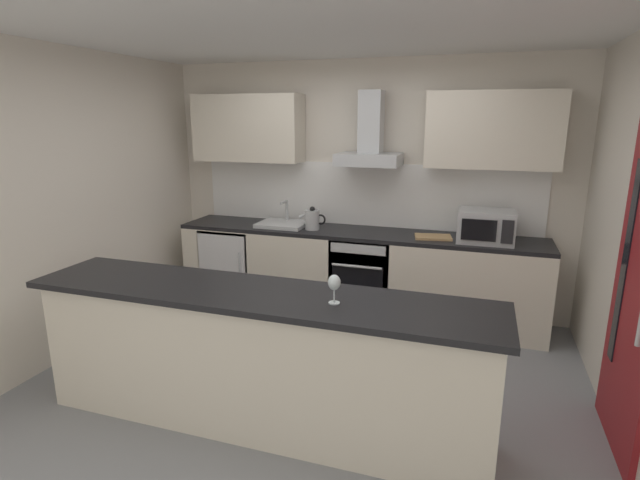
# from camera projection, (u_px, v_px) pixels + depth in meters

# --- Properties ---
(ground) EXTENTS (5.24, 4.61, 0.02)m
(ground) POSITION_uv_depth(u_px,v_px,m) (306.00, 385.00, 3.81)
(ground) COLOR gray
(ceiling) EXTENTS (5.24, 4.61, 0.02)m
(ceiling) POSITION_uv_depth(u_px,v_px,m) (303.00, 25.00, 3.17)
(ceiling) COLOR white
(wall_back) EXTENTS (5.24, 0.12, 2.60)m
(wall_back) POSITION_uv_depth(u_px,v_px,m) (365.00, 187.00, 5.21)
(wall_back) COLOR silver
(wall_back) RESTS_ON ground
(wall_left) EXTENTS (0.12, 4.61, 2.60)m
(wall_left) POSITION_uv_depth(u_px,v_px,m) (65.00, 205.00, 4.15)
(wall_left) COLOR silver
(wall_left) RESTS_ON ground
(backsplash_tile) EXTENTS (3.60, 0.02, 0.66)m
(backsplash_tile) POSITION_uv_depth(u_px,v_px,m) (363.00, 195.00, 5.16)
(backsplash_tile) COLOR white
(counter_back) EXTENTS (3.73, 0.60, 0.90)m
(counter_back) POSITION_uv_depth(u_px,v_px,m) (355.00, 273.00, 5.06)
(counter_back) COLOR beige
(counter_back) RESTS_ON ground
(counter_island) EXTENTS (3.09, 0.64, 0.95)m
(counter_island) POSITION_uv_depth(u_px,v_px,m) (258.00, 359.00, 3.20)
(counter_island) COLOR beige
(counter_island) RESTS_ON ground
(upper_cabinets) EXTENTS (3.68, 0.32, 0.70)m
(upper_cabinets) POSITION_uv_depth(u_px,v_px,m) (361.00, 129.00, 4.85)
(upper_cabinets) COLOR beige
(side_door) EXTENTS (0.08, 0.85, 2.05)m
(side_door) POSITION_uv_depth(u_px,v_px,m) (637.00, 291.00, 2.87)
(side_door) COLOR maroon
(side_door) RESTS_ON ground
(oven) EXTENTS (0.60, 0.62, 0.80)m
(oven) POSITION_uv_depth(u_px,v_px,m) (364.00, 274.00, 5.01)
(oven) COLOR slate
(oven) RESTS_ON ground
(refrigerator) EXTENTS (0.58, 0.60, 0.85)m
(refrigerator) POSITION_uv_depth(u_px,v_px,m) (235.00, 264.00, 5.46)
(refrigerator) COLOR white
(refrigerator) RESTS_ON ground
(microwave) EXTENTS (0.50, 0.38, 0.30)m
(microwave) POSITION_uv_depth(u_px,v_px,m) (486.00, 226.00, 4.49)
(microwave) COLOR #B7BABC
(microwave) RESTS_ON counter_back
(sink) EXTENTS (0.50, 0.40, 0.26)m
(sink) POSITION_uv_depth(u_px,v_px,m) (283.00, 224.00, 5.18)
(sink) COLOR silver
(sink) RESTS_ON counter_back
(kettle) EXTENTS (0.29, 0.15, 0.24)m
(kettle) POSITION_uv_depth(u_px,v_px,m) (312.00, 219.00, 5.01)
(kettle) COLOR #B7BABC
(kettle) RESTS_ON counter_back
(range_hood) EXTENTS (0.62, 0.45, 0.72)m
(range_hood) POSITION_uv_depth(u_px,v_px,m) (370.00, 142.00, 4.80)
(range_hood) COLOR #B7BABC
(wine_glass) EXTENTS (0.08, 0.08, 0.18)m
(wine_glass) POSITION_uv_depth(u_px,v_px,m) (334.00, 284.00, 2.87)
(wine_glass) COLOR silver
(wine_glass) RESTS_ON counter_island
(chopping_board) EXTENTS (0.37, 0.28, 0.02)m
(chopping_board) POSITION_uv_depth(u_px,v_px,m) (433.00, 237.00, 4.67)
(chopping_board) COLOR tan
(chopping_board) RESTS_ON counter_back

